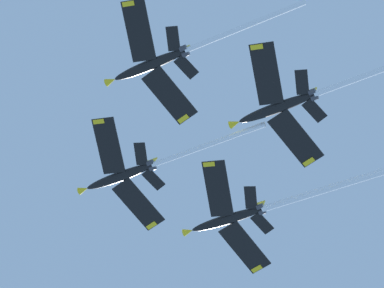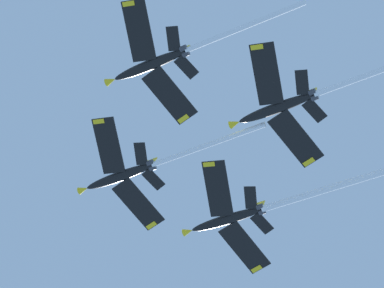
{
  "view_description": "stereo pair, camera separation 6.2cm",
  "coord_description": "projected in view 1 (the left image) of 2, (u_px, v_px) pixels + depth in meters",
  "views": [
    {
      "loc": [
        -19.48,
        -0.74,
        1.67
      ],
      "look_at": [
        14.02,
        -18.63,
        128.79
      ],
      "focal_mm": 82.7,
      "sensor_mm": 36.0,
      "label": 1
    },
    {
      "loc": [
        -19.45,
        -0.69,
        1.67
      ],
      "look_at": [
        14.02,
        -18.63,
        128.79
      ],
      "focal_mm": 82.7,
      "sensor_mm": 36.0,
      "label": 2
    }
  ],
  "objects": [
    {
      "name": "jet_right_wing",
      "position": [
        256.0,
        210.0,
        134.43
      ],
      "size": [
        26.05,
        23.57,
        9.0
      ],
      "color": "black"
    },
    {
      "name": "jet_slot",
      "position": [
        301.0,
        99.0,
        125.89
      ],
      "size": [
        26.74,
        23.41,
        9.76
      ],
      "color": "black"
    },
    {
      "name": "jet_lead",
      "position": [
        138.0,
        170.0,
        136.7
      ],
      "size": [
        25.93,
        22.98,
        8.83
      ],
      "color": "black"
    },
    {
      "name": "jet_left_wing",
      "position": [
        168.0,
        58.0,
        128.35
      ],
      "size": [
        25.64,
        22.79,
        8.51
      ],
      "color": "black"
    }
  ]
}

